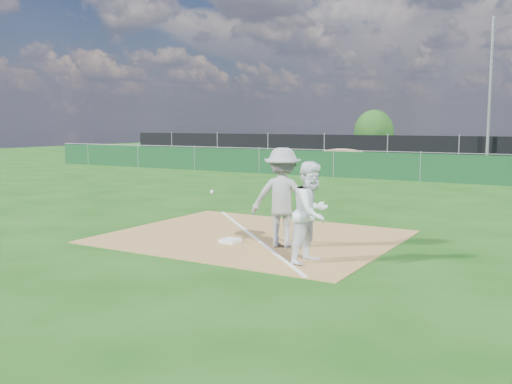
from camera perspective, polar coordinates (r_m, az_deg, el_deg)
ground at (r=20.69m, az=12.58°, el=-0.17°), size 90.00×90.00×0.00m
infield_dirt at (r=12.53m, az=-0.32°, el=-4.48°), size 6.00×5.00×0.02m
foul_line at (r=12.53m, az=-0.32°, el=-4.41°), size 5.01×5.01×0.01m
green_fence at (r=25.41m, az=16.12°, el=2.36°), size 44.00×0.05×1.20m
dirt_mound at (r=30.30m, az=8.60°, el=3.21°), size 3.38×2.60×1.17m
black_fence at (r=33.19m, az=19.61°, el=3.74°), size 46.00×0.04×1.80m
parking_lot at (r=38.15m, az=21.00°, el=2.69°), size 46.00×9.00×0.01m
light_pole at (r=32.64m, az=22.35°, el=9.03°), size 0.16×0.16×8.00m
first_base at (r=11.88m, az=-2.59°, el=-4.88°), size 0.38×0.38×0.07m
play_at_first at (r=11.34m, az=2.66°, el=-0.56°), size 2.47×1.09×1.98m
runner at (r=10.13m, az=5.59°, el=-2.06°), size 0.82×0.98×1.82m
car_left at (r=38.76m, az=9.41°, el=4.14°), size 4.16×1.96×1.38m
car_mid at (r=36.94m, az=20.37°, el=3.77°), size 4.76×2.46×1.49m
tree_left at (r=43.95m, az=11.69°, el=5.85°), size 2.96×2.96×3.51m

